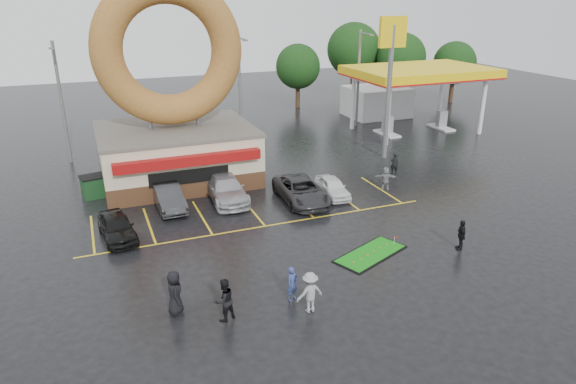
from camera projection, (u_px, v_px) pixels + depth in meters
name	position (u px, v px, depth m)	size (l,w,h in m)	color
ground	(288.00, 253.00, 25.67)	(120.00, 120.00, 0.00)	black
donut_shop	(174.00, 116.00, 34.23)	(10.20, 8.70, 13.50)	#472B19
gas_station	(400.00, 87.00, 49.36)	(12.30, 13.65, 5.90)	silver
shell_sign	(391.00, 62.00, 37.87)	(2.20, 0.36, 10.60)	slate
streetlight_left	(61.00, 100.00, 37.70)	(0.40, 2.21, 9.00)	slate
streetlight_mid	(240.00, 86.00, 43.41)	(0.40, 2.21, 9.00)	slate
streetlight_right	(359.00, 76.00, 48.43)	(0.40, 2.21, 9.00)	slate
tree_far_a	(401.00, 58.00, 58.74)	(5.60, 5.60, 8.00)	#332114
tree_far_b	(455.00, 63.00, 59.32)	(4.90, 4.90, 7.00)	#332114
tree_far_c	(354.00, 50.00, 60.58)	(6.30, 6.30, 9.00)	#332114
tree_far_d	(298.00, 67.00, 56.55)	(4.90, 4.90, 7.00)	#332114
car_black	(117.00, 227.00, 26.95)	(1.59, 3.95, 1.35)	black
car_dgrey	(168.00, 197.00, 30.77)	(1.50, 4.30, 1.42)	#2A2A2C
car_silver	(226.00, 189.00, 31.98)	(2.11, 5.20, 1.51)	#ABAAAF
car_grey	(301.00, 191.00, 31.75)	(2.39, 5.19, 1.44)	#2E2E30
car_white	(332.00, 187.00, 32.64)	(1.44, 3.58, 1.22)	white
person_blue	(292.00, 284.00, 21.52)	(0.56, 0.37, 1.54)	navy
person_blackjkt	(224.00, 300.00, 20.14)	(0.87, 0.68, 1.80)	black
person_hoodie	(310.00, 292.00, 20.68)	(1.14, 0.66, 1.77)	gray
person_bystander	(175.00, 293.00, 20.51)	(0.93, 0.61, 1.91)	black
person_cameraman	(461.00, 235.00, 25.80)	(0.93, 0.39, 1.58)	black
person_walker_near	(386.00, 178.00, 33.69)	(1.43, 0.46, 1.54)	gray
person_walker_far	(394.00, 164.00, 36.56)	(0.56, 0.37, 1.55)	black
dumpster	(97.00, 186.00, 32.65)	(1.80, 1.20, 1.30)	#1B4621
putting_green	(370.00, 254.00, 25.52)	(4.34, 3.14, 0.50)	black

